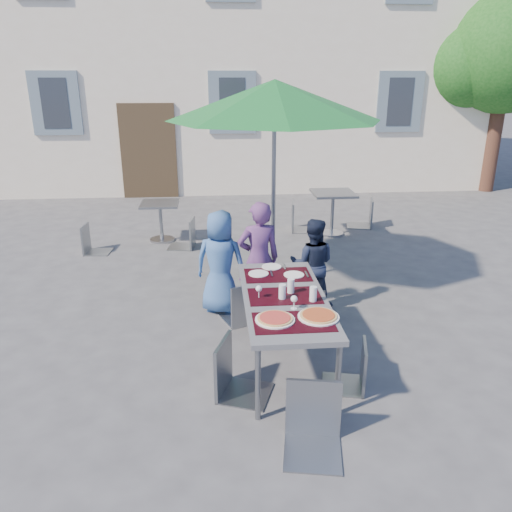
{
  "coord_description": "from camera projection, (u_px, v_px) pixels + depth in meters",
  "views": [
    {
      "loc": [
        -0.49,
        -4.63,
        2.77
      ],
      "look_at": [
        -0.03,
        0.68,
        0.85
      ],
      "focal_mm": 35.0,
      "sensor_mm": 36.0,
      "label": 1
    }
  ],
  "objects": [
    {
      "name": "dining_table",
      "position": [
        285.0,
        301.0,
        4.89
      ],
      "size": [
        0.8,
        1.85,
        0.76
      ],
      "color": "#444549",
      "rests_on": "ground"
    },
    {
      "name": "chair_2",
      "position": [
        310.0,
        282.0,
        5.79
      ],
      "size": [
        0.51,
        0.52,
        0.91
      ],
      "color": "#94999F",
      "rests_on": "ground"
    },
    {
      "name": "ground",
      "position": [
        264.0,
        352.0,
        5.32
      ],
      "size": [
        90.0,
        90.0,
        0.0
      ],
      "primitive_type": "plane",
      "color": "#414143",
      "rests_on": "ground"
    },
    {
      "name": "child_0",
      "position": [
        221.0,
        262.0,
        6.06
      ],
      "size": [
        0.72,
        0.57,
        1.29
      ],
      "primitive_type": "imported",
      "rotation": [
        0.0,
        0.0,
        2.85
      ],
      "color": "#385F9B",
      "rests_on": "ground"
    },
    {
      "name": "pizza_near_right",
      "position": [
        318.0,
        316.0,
        4.43
      ],
      "size": [
        0.37,
        0.37,
        0.03
      ],
      "color": "white",
      "rests_on": "dining_table"
    },
    {
      "name": "child_2",
      "position": [
        312.0,
        264.0,
        6.18
      ],
      "size": [
        0.62,
        0.44,
        1.16
      ],
      "primitive_type": "imported",
      "rotation": [
        0.0,
        0.0,
        2.92
      ],
      "color": "#181F35",
      "rests_on": "ground"
    },
    {
      "name": "bg_chair_r_1",
      "position": [
        367.0,
        196.0,
        9.58
      ],
      "size": [
        0.56,
        0.56,
        1.04
      ],
      "color": "gray",
      "rests_on": "ground"
    },
    {
      "name": "chair_5",
      "position": [
        315.0,
        381.0,
        3.79
      ],
      "size": [
        0.52,
        0.52,
        1.0
      ],
      "color": "gray",
      "rests_on": "ground"
    },
    {
      "name": "bg_chair_l_1",
      "position": [
        299.0,
        199.0,
        9.33
      ],
      "size": [
        0.52,
        0.52,
        1.05
      ],
      "color": "gray",
      "rests_on": "ground"
    },
    {
      "name": "cafe_table_0",
      "position": [
        161.0,
        216.0,
        8.78
      ],
      "size": [
        0.65,
        0.65,
        0.7
      ],
      "color": "#A7A8AE",
      "rests_on": "ground"
    },
    {
      "name": "place_settings",
      "position": [
        275.0,
        272.0,
        5.46
      ],
      "size": [
        0.64,
        0.48,
        0.01
      ],
      "color": "white",
      "rests_on": "dining_table"
    },
    {
      "name": "patio_umbrella",
      "position": [
        275.0,
        102.0,
        6.25
      ],
      "size": [
        2.77,
        2.77,
        2.74
      ],
      "color": "#A7A8AE",
      "rests_on": "ground"
    },
    {
      "name": "chair_4",
      "position": [
        355.0,
        340.0,
        4.57
      ],
      "size": [
        0.46,
        0.46,
        0.86
      ],
      "color": "gray",
      "rests_on": "ground"
    },
    {
      "name": "chair_1",
      "position": [
        277.0,
        281.0,
        5.87
      ],
      "size": [
        0.42,
        0.43,
        0.88
      ],
      "color": "gray",
      "rests_on": "ground"
    },
    {
      "name": "child_1",
      "position": [
        259.0,
        259.0,
        5.98
      ],
      "size": [
        0.56,
        0.41,
        1.42
      ],
      "primitive_type": "imported",
      "rotation": [
        0.0,
        0.0,
        3.3
      ],
      "color": "#5C346A",
      "rests_on": "ground"
    },
    {
      "name": "bg_chair_l_0",
      "position": [
        90.0,
        222.0,
        8.16
      ],
      "size": [
        0.43,
        0.43,
        0.9
      ],
      "color": "gray",
      "rests_on": "ground"
    },
    {
      "name": "pizza_near_left",
      "position": [
        275.0,
        319.0,
        4.38
      ],
      "size": [
        0.35,
        0.35,
        0.03
      ],
      "color": "white",
      "rests_on": "dining_table"
    },
    {
      "name": "chair_0",
      "position": [
        244.0,
        277.0,
        5.78
      ],
      "size": [
        0.57,
        0.57,
        0.99
      ],
      "color": "gray",
      "rests_on": "ground"
    },
    {
      "name": "glassware",
      "position": [
        291.0,
        291.0,
        4.79
      ],
      "size": [
        0.57,
        0.42,
        0.15
      ],
      "color": "silver",
      "rests_on": "dining_table"
    },
    {
      "name": "chair_3",
      "position": [
        234.0,
        336.0,
        4.44
      ],
      "size": [
        0.57,
        0.57,
        1.0
      ],
      "color": "gray",
      "rests_on": "ground"
    },
    {
      "name": "tree",
      "position": [
        508.0,
        55.0,
        11.81
      ],
      "size": [
        3.6,
        3.0,
        4.7
      ],
      "color": "#46291E",
      "rests_on": "ground"
    },
    {
      "name": "bg_chair_r_0",
      "position": [
        186.0,
        216.0,
        8.4
      ],
      "size": [
        0.49,
        0.48,
        0.96
      ],
      "color": "gray",
      "rests_on": "ground"
    },
    {
      "name": "cafe_table_1",
      "position": [
        333.0,
        205.0,
        9.09
      ],
      "size": [
        0.75,
        0.75,
        0.8
      ],
      "color": "#A7A8AE",
      "rests_on": "ground"
    },
    {
      "name": "building",
      "position": [
        225.0,
        0.0,
        14.45
      ],
      "size": [
        13.6,
        8.2,
        11.1
      ],
      "color": "beige",
      "rests_on": "ground"
    }
  ]
}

